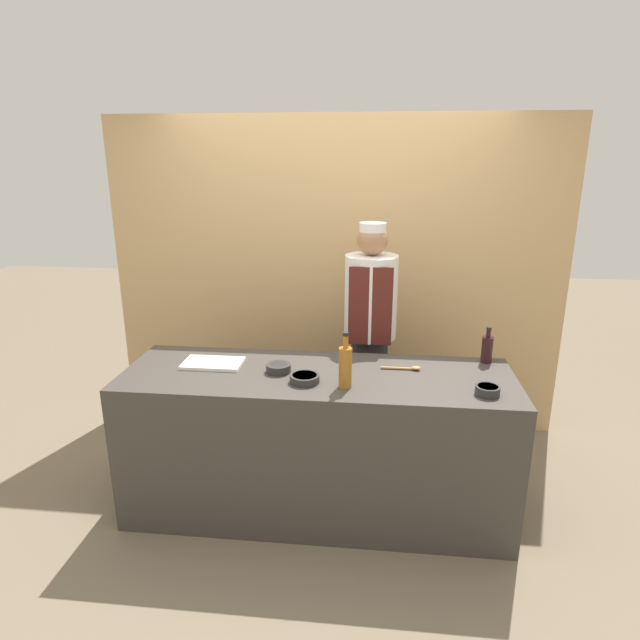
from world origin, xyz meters
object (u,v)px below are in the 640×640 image
at_px(bottle_amber, 345,366).
at_px(chef_center, 370,334).
at_px(bottle_wine, 487,349).
at_px(sauce_bowl_yellow, 305,378).
at_px(cutting_board, 213,363).
at_px(wooden_spoon, 406,368).
at_px(sauce_bowl_purple, 488,390).
at_px(sauce_bowl_brown, 279,367).

height_order(bottle_amber, chef_center, chef_center).
distance_m(bottle_amber, bottle_wine, 0.95).
relative_size(sauce_bowl_yellow, cutting_board, 0.47).
xyz_separation_m(bottle_amber, chef_center, (0.12, 0.87, -0.10)).
distance_m(bottle_amber, chef_center, 0.88).
relative_size(cutting_board, wooden_spoon, 1.51).
relative_size(sauce_bowl_purple, cutting_board, 0.36).
bearing_deg(bottle_wine, wooden_spoon, -160.34).
distance_m(cutting_board, bottle_wine, 1.66).
distance_m(wooden_spoon, chef_center, 0.62).
xyz_separation_m(sauce_bowl_yellow, bottle_wine, (1.06, 0.42, 0.06)).
bearing_deg(bottle_wine, bottle_amber, -151.08).
bearing_deg(cutting_board, sauce_bowl_purple, -9.32).
bearing_deg(bottle_amber, cutting_board, 163.64).
bearing_deg(wooden_spoon, sauce_bowl_brown, -171.54).
bearing_deg(cutting_board, chef_center, 34.02).
xyz_separation_m(sauce_bowl_yellow, chef_center, (0.35, 0.83, -0.01)).
xyz_separation_m(sauce_bowl_brown, chef_center, (0.52, 0.69, -0.01)).
height_order(bottle_amber, wooden_spoon, bottle_amber).
distance_m(sauce_bowl_brown, sauce_bowl_purple, 1.17).
bearing_deg(bottle_amber, wooden_spoon, 39.91).
bearing_deg(sauce_bowl_brown, cutting_board, 171.09).
xyz_separation_m(sauce_bowl_brown, sauce_bowl_yellow, (0.17, -0.13, -0.00)).
distance_m(sauce_bowl_brown, sauce_bowl_yellow, 0.22).
bearing_deg(chef_center, cutting_board, -145.98).
relative_size(wooden_spoon, chef_center, 0.14).
height_order(sauce_bowl_purple, chef_center, chef_center).
relative_size(sauce_bowl_yellow, chef_center, 0.10).
relative_size(sauce_bowl_purple, bottle_wine, 0.57).
bearing_deg(chef_center, sauce_bowl_purple, -54.39).
xyz_separation_m(cutting_board, chef_center, (0.93, 0.63, 0.01)).
distance_m(sauce_bowl_yellow, bottle_amber, 0.25).
relative_size(bottle_amber, wooden_spoon, 1.35).
height_order(bottle_wine, chef_center, chef_center).
bearing_deg(cutting_board, bottle_wine, 7.66).
xyz_separation_m(sauce_bowl_yellow, bottle_amber, (0.23, -0.04, 0.10)).
height_order(sauce_bowl_yellow, sauce_bowl_purple, sauce_bowl_purple).
bearing_deg(sauce_bowl_brown, chef_center, 53.28).
bearing_deg(sauce_bowl_yellow, sauce_bowl_purple, -3.55).
height_order(sauce_bowl_brown, cutting_board, sauce_bowl_brown).
distance_m(sauce_bowl_purple, wooden_spoon, 0.51).
bearing_deg(cutting_board, sauce_bowl_brown, -8.91).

